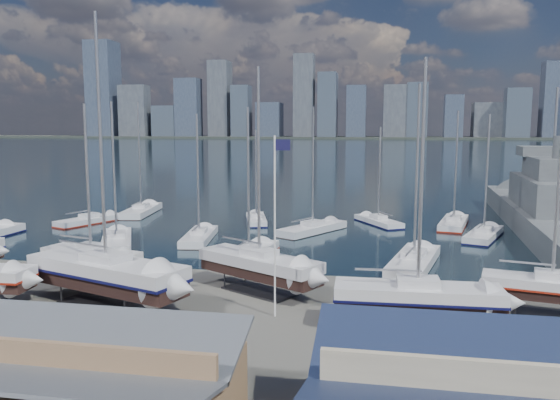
# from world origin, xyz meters

# --- Properties ---
(ground) EXTENTS (1400.00, 1400.00, 0.00)m
(ground) POSITION_xyz_m (0.00, -10.00, 0.00)
(ground) COLOR #605E59
(ground) RESTS_ON ground
(water) EXTENTS (1400.00, 600.00, 0.40)m
(water) POSITION_xyz_m (0.00, 300.00, -0.15)
(water) COLOR #182A37
(water) RESTS_ON ground
(far_shore) EXTENTS (1400.00, 80.00, 2.20)m
(far_shore) POSITION_xyz_m (0.00, 560.00, 1.10)
(far_shore) COLOR #2D332D
(far_shore) RESTS_ON ground
(skyline) EXTENTS (639.14, 43.80, 107.69)m
(skyline) POSITION_xyz_m (-7.83, 553.76, 39.09)
(skyline) COLOR #475166
(skyline) RESTS_ON far_shore
(shed_grey) EXTENTS (12.60, 8.40, 4.17)m
(shed_grey) POSITION_xyz_m (0.00, -26.00, 2.15)
(shed_grey) COLOR #8C6B4C
(shed_grey) RESTS_ON ground
(sailboat_cradle_2) EXTENTS (8.83, 4.41, 14.04)m
(sailboat_cradle_2) POSITION_xyz_m (-11.02, -4.97, 1.98)
(sailboat_cradle_2) COLOR #2D2D33
(sailboat_cradle_2) RESTS_ON ground
(sailboat_cradle_3) EXTENTS (12.83, 7.36, 19.71)m
(sailboat_cradle_3) POSITION_xyz_m (-6.92, -10.22, 2.26)
(sailboat_cradle_3) COLOR #2D2D33
(sailboat_cradle_3) RESTS_ON ground
(sailboat_cradle_4) EXTENTS (10.23, 7.49, 16.53)m
(sailboat_cradle_4) POSITION_xyz_m (2.84, -5.46, 2.10)
(sailboat_cradle_4) COLOR #2D2D33
(sailboat_cradle_4) RESTS_ON ground
(sailboat_cradle_5) EXTENTS (10.13, 3.19, 16.20)m
(sailboat_cradle_5) POSITION_xyz_m (13.92, -11.31, 2.08)
(sailboat_cradle_5) COLOR #2D2D33
(sailboat_cradle_5) RESTS_ON ground
(sailboat_cradle_6) EXTENTS (8.87, 4.17, 14.00)m
(sailboat_cradle_6) POSITION_xyz_m (22.61, -7.32, 1.97)
(sailboat_cradle_6) COLOR #2D2D33
(sailboat_cradle_6) RESTS_ON ground
(sailboat_moored_1) EXTENTS (5.87, 9.40, 13.64)m
(sailboat_moored_1) POSITION_xyz_m (-24.87, 19.04, 0.31)
(sailboat_moored_1) COLOR black
(sailboat_moored_1) RESTS_ON water
(sailboat_moored_2) EXTENTS (4.43, 11.16, 16.40)m
(sailboat_moored_2) POSITION_xyz_m (-21.55, 27.27, 0.32)
(sailboat_moored_2) COLOR black
(sailboat_moored_2) RESTS_ON water
(sailboat_moored_3) EXTENTS (7.07, 10.62, 15.51)m
(sailboat_moored_3) POSITION_xyz_m (-15.34, 7.72, 0.31)
(sailboat_moored_3) COLOR black
(sailboat_moored_3) RESTS_ON water
(sailboat_moored_4) EXTENTS (3.97, 9.75, 14.29)m
(sailboat_moored_4) POSITION_xyz_m (-7.62, 11.44, 0.32)
(sailboat_moored_4) COLOR black
(sailboat_moored_4) RESTS_ON water
(sailboat_moored_5) EXTENTS (4.53, 8.69, 12.51)m
(sailboat_moored_5) POSITION_xyz_m (-4.10, 23.73, 0.31)
(sailboat_moored_5) COLOR black
(sailboat_moored_5) RESTS_ON water
(sailboat_moored_6) EXTENTS (4.08, 10.12, 14.71)m
(sailboat_moored_6) POSITION_xyz_m (-0.37, 4.45, 0.31)
(sailboat_moored_6) COLOR black
(sailboat_moored_6) RESTS_ON water
(sailboat_moored_7) EXTENTS (7.53, 10.15, 15.25)m
(sailboat_moored_7) POSITION_xyz_m (3.92, 18.16, 0.32)
(sailboat_moored_7) COLOR black
(sailboat_moored_7) RESTS_ON water
(sailboat_moored_8) EXTENTS (6.42, 8.64, 12.86)m
(sailboat_moored_8) POSITION_xyz_m (11.45, 25.03, 0.31)
(sailboat_moored_8) COLOR black
(sailboat_moored_8) RESTS_ON water
(sailboat_moored_9) EXTENTS (5.48, 11.44, 16.65)m
(sailboat_moored_9) POSITION_xyz_m (14.63, 4.07, 0.32)
(sailboat_moored_9) COLOR black
(sailboat_moored_9) RESTS_ON water
(sailboat_moored_10) EXTENTS (5.89, 9.87, 14.27)m
(sailboat_moored_10) POSITION_xyz_m (22.96, 18.18, 0.31)
(sailboat_moored_10) COLOR black
(sailboat_moored_10) RESTS_ON water
(sailboat_moored_11) EXTENTS (4.92, 10.32, 14.87)m
(sailboat_moored_11) POSITION_xyz_m (20.63, 25.21, 0.31)
(sailboat_moored_11) COLOR black
(sailboat_moored_11) RESTS_ON water
(naval_ship_east) EXTENTS (11.33, 51.13, 18.56)m
(naval_ship_east) POSITION_xyz_m (31.23, 23.93, 1.67)
(naval_ship_east) COLOR #585D61
(naval_ship_east) RESTS_ON water
(car_c) EXTENTS (3.61, 5.22, 1.33)m
(car_c) POSITION_xyz_m (2.28, -21.98, 0.66)
(car_c) COLOR gray
(car_c) RESTS_ON ground
(flagpole) EXTENTS (1.04, 0.12, 11.73)m
(flagpole) POSITION_xyz_m (5.08, -10.47, 6.74)
(flagpole) COLOR white
(flagpole) RESTS_ON ground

